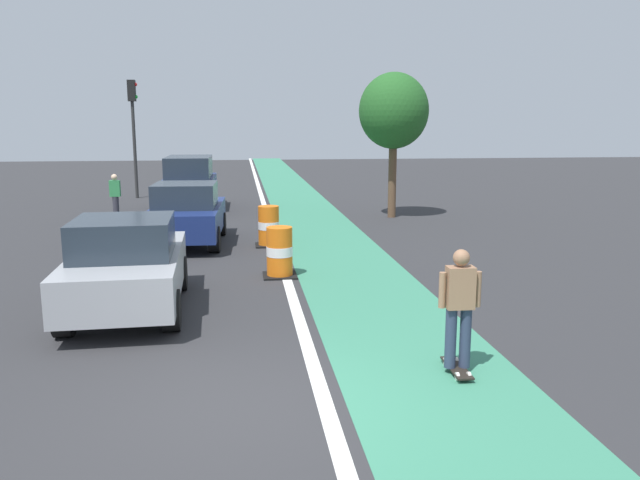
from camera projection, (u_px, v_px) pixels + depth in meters
name	position (u px, v px, depth m)	size (l,w,h in m)	color
ground_plane	(249.00, 409.00, 7.37)	(100.00, 100.00, 0.00)	#2D2D30
bike_lane_strip	(321.00, 231.00, 19.37)	(2.50, 80.00, 0.01)	#387F60
lane_divider_stripe	(272.00, 232.00, 19.18)	(0.20, 80.00, 0.01)	silver
skateboarder_on_lane	(459.00, 307.00, 8.27)	(0.57, 0.80, 1.69)	black
parked_sedan_nearest	(127.00, 266.00, 11.03)	(2.04, 4.17, 1.70)	#9EA0A5
parked_sedan_second	(187.00, 214.00, 17.18)	(2.04, 4.17, 1.70)	navy
parked_suv_third	(190.00, 183.00, 23.89)	(1.94, 4.61, 2.04)	navy
traffic_barrel_front	(280.00, 252.00, 13.61)	(0.73, 0.73, 1.09)	orange
traffic_barrel_mid	(269.00, 226.00, 17.00)	(0.73, 0.73, 1.09)	orange
traffic_light_corner	(133.00, 118.00, 27.27)	(0.41, 0.32, 5.10)	#2D2D2D
pedestrian_crossing	(115.00, 196.00, 21.06)	(0.34, 0.20, 1.61)	#33333D
street_tree_sidewalk	(394.00, 112.00, 21.59)	(2.40, 2.40, 5.00)	brown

